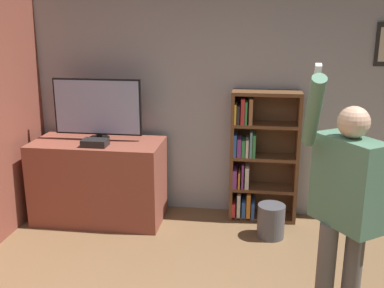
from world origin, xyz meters
TOP-DOWN VIEW (x-y plane):
  - wall_back at (0.01, 2.87)m, footprint 6.08×0.09m
  - tv_ledge at (-1.24, 2.42)m, footprint 1.40×0.68m
  - television at (-1.24, 2.50)m, footprint 0.96×0.22m
  - game_console at (-1.19, 2.24)m, footprint 0.26×0.18m
  - bookshelf at (0.48, 2.69)m, footprint 0.73×0.28m
  - person at (1.06, 0.87)m, footprint 0.63×0.57m
  - waste_bin at (0.63, 2.23)m, footprint 0.28×0.28m

SIDE VIEW (x-z plane):
  - waste_bin at x=0.63m, z-range 0.00..0.35m
  - tv_ledge at x=-1.24m, z-range 0.00..0.89m
  - bookshelf at x=0.48m, z-range -0.02..1.41m
  - game_console at x=-1.19m, z-range 0.89..0.97m
  - person at x=1.06m, z-range 0.04..1.96m
  - television at x=-1.24m, z-range 0.90..1.57m
  - wall_back at x=0.01m, z-range 0.00..2.70m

